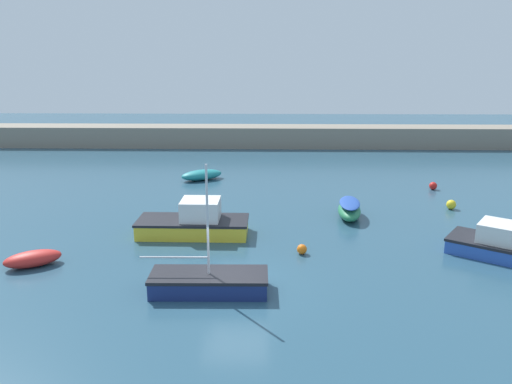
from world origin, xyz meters
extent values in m
cube|color=#284C60|center=(0.00, 0.00, -0.10)|extent=(120.00, 120.00, 0.20)
cube|color=gray|center=(0.00, 30.86, 0.98)|extent=(59.25, 3.27, 1.96)
ellipsoid|color=teal|center=(-3.43, 16.93, 0.36)|extent=(3.25, 2.65, 0.71)
ellipsoid|color=#287A4C|center=(5.60, 8.57, 0.38)|extent=(1.54, 3.19, 0.76)
ellipsoid|color=#23479E|center=(5.60, 8.57, 0.81)|extent=(1.38, 2.88, 0.24)
ellipsoid|color=red|center=(-8.46, 1.75, 0.32)|extent=(2.46, 2.00, 0.64)
cube|color=#2D56B7|center=(11.51, 3.04, 0.28)|extent=(5.08, 4.42, 0.56)
cube|color=black|center=(11.51, 3.04, 0.62)|extent=(5.18, 4.51, 0.12)
cube|color=silver|center=(11.22, 3.24, 1.03)|extent=(2.36, 2.33, 0.94)
cube|color=yellow|center=(-2.40, 5.66, 0.34)|extent=(5.25, 2.15, 0.68)
cube|color=black|center=(-2.40, 5.66, 0.74)|extent=(5.35, 2.19, 0.12)
cube|color=silver|center=(-2.01, 5.66, 1.23)|extent=(1.83, 1.67, 1.10)
cube|color=navy|center=(-0.94, -0.41, 0.30)|extent=(4.24, 1.67, 0.60)
cube|color=black|center=(-0.94, -0.41, 0.66)|extent=(4.32, 1.71, 0.12)
cylinder|color=silver|center=(-0.94, -0.41, 2.70)|extent=(0.09, 0.09, 4.19)
cylinder|color=silver|center=(-2.18, -0.43, 1.35)|extent=(2.49, 0.10, 0.07)
sphere|color=yellow|center=(11.63, 10.21, 0.27)|extent=(0.54, 0.54, 0.54)
sphere|color=red|center=(12.00, 14.58, 0.25)|extent=(0.50, 0.50, 0.50)
sphere|color=orange|center=(2.71, 3.30, 0.22)|extent=(0.44, 0.44, 0.44)
camera|label=1|loc=(1.15, -17.13, 8.31)|focal=35.00mm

